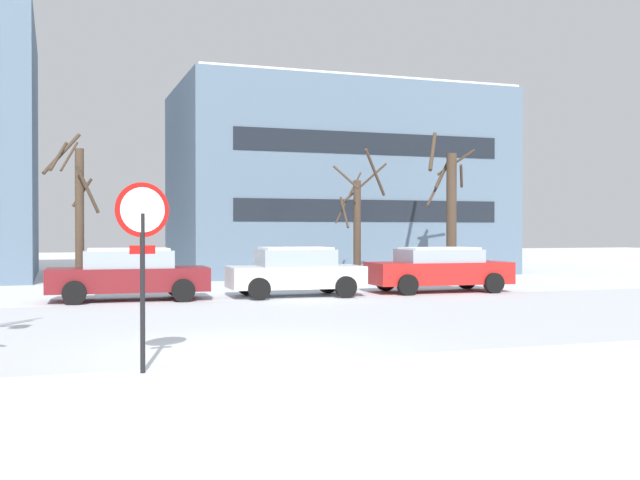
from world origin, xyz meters
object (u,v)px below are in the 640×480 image
parked_car_maroon (128,274)px  parked_car_red (439,269)px  parked_car_white (295,271)px  stop_sign (142,239)px

parked_car_maroon → parked_car_red: parked_car_maroon is taller
parked_car_white → parked_car_red: 4.82m
stop_sign → parked_car_red: size_ratio=0.58×
stop_sign → parked_car_maroon: stop_sign is taller
stop_sign → parked_car_red: 15.21m
stop_sign → parked_car_white: stop_sign is taller
stop_sign → parked_car_red: (10.45, 11.00, -1.11)m
parked_car_maroon → parked_car_white: 4.83m
stop_sign → parked_car_maroon: size_ratio=0.59×
stop_sign → parked_car_white: (5.63, 10.95, -1.10)m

